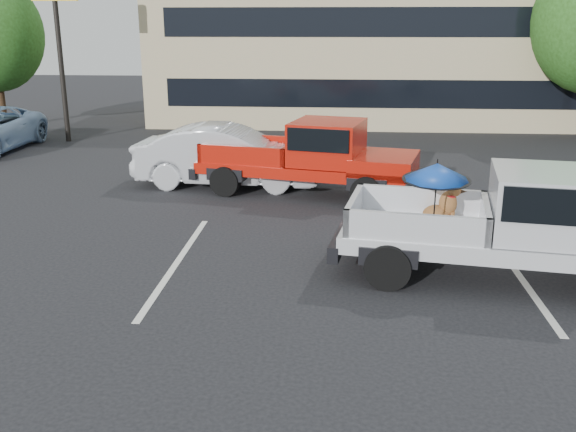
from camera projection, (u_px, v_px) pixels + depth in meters
name	position (u px, v px, depth m)	size (l,w,h in m)	color
ground	(344.00, 316.00, 9.46)	(90.00, 90.00, 0.00)	black
stripe_left	(177.00, 262.00, 11.59)	(0.12, 5.00, 0.01)	silver
stripe_right	(516.00, 271.00, 11.15)	(0.12, 5.00, 0.01)	silver
motel_building	(388.00, 46.00, 28.44)	(20.40, 8.40, 6.30)	tan
motel_sign	(56.00, 8.00, 22.22)	(1.60, 0.22, 6.00)	black
tree_back	(468.00, 18.00, 30.68)	(4.68, 4.68, 7.11)	#332114
silver_pickup	(528.00, 220.00, 10.49)	(5.93, 2.84, 2.06)	black
red_pickup	(321.00, 154.00, 15.97)	(5.92, 3.17, 1.85)	black
silver_sedan	(228.00, 156.00, 16.86)	(1.69, 4.85, 1.60)	silver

